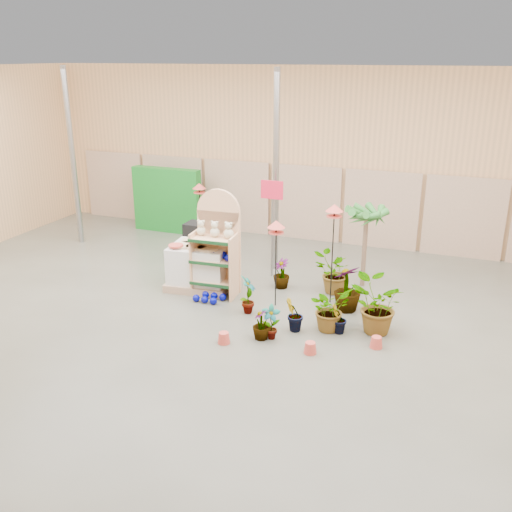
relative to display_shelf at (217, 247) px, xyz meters
The scene contains 23 objects.
room 1.60m from the display_shelf, 51.80° to the right, with size 15.20×12.10×4.70m.
display_shelf is the anchor object (origin of this frame).
teddy_bears 0.40m from the display_shelf, 77.43° to the right, with size 0.81×0.20×0.34m.
gazing_balls_shelf 0.20m from the display_shelf, 90.00° to the right, with size 0.81×0.28×0.15m.
gazing_balls_floor 1.06m from the display_shelf, 85.75° to the right, with size 0.63×0.39×0.15m.
pallet_stack 0.72m from the display_shelf, 164.92° to the left, with size 1.43×1.24×0.98m.
charcoal_planters 1.94m from the display_shelf, 130.18° to the left, with size 0.50×0.50×1.00m.
trellis_stock 4.69m from the display_shelf, 132.28° to the left, with size 2.00×0.30×1.80m, color #146C1D.
offer_sign 1.56m from the display_shelf, 59.12° to the left, with size 0.50×0.08×2.20m.
bird_table_front 1.51m from the display_shelf, ahead, with size 0.34×0.34×1.77m.
bird_table_right 2.53m from the display_shelf, ahead, with size 0.34×0.34×2.05m.
bird_table_back 3.08m from the display_shelf, 123.30° to the left, with size 0.34×0.34×1.69m.
palm 3.19m from the display_shelf, 27.80° to the left, with size 0.70×0.70×1.87m.
potted_plant_0 1.39m from the display_shelf, 37.57° to the right, with size 0.41×0.28×0.79m, color #2C6E28.
potted_plant_1 2.45m from the display_shelf, 29.76° to the right, with size 0.36×0.29×0.65m, color #2C6E28.
potted_plant_2 2.82m from the display_shelf, 18.15° to the right, with size 0.75×0.65×0.83m, color #2C6E28.
potted_plant_3 2.79m from the display_shelf, ahead, with size 0.52×0.52×0.93m, color #2C6E28.
potted_plant_6 2.48m from the display_shelf, 19.54° to the left, with size 0.80×0.70×0.89m, color #2C6E28.
potted_plant_7 2.40m from the display_shelf, 45.91° to the right, with size 0.32×0.32×0.57m, color #2C6E28.
potted_plant_8 2.46m from the display_shelf, 42.06° to the right, with size 0.33×0.22×0.63m, color #2C6E28.
potted_plant_9 3.05m from the display_shelf, 18.81° to the right, with size 0.31×0.25×0.57m, color #2C6E28.
potted_plant_10 3.51m from the display_shelf, 11.45° to the right, with size 0.93×0.80×1.03m, color #2C6E28.
potted_plant_11 1.52m from the display_shelf, 30.91° to the left, with size 0.36×0.36×0.65m, color #2C6E28.
Camera 1 is at (4.13, -8.34, 4.76)m, focal length 40.00 mm.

